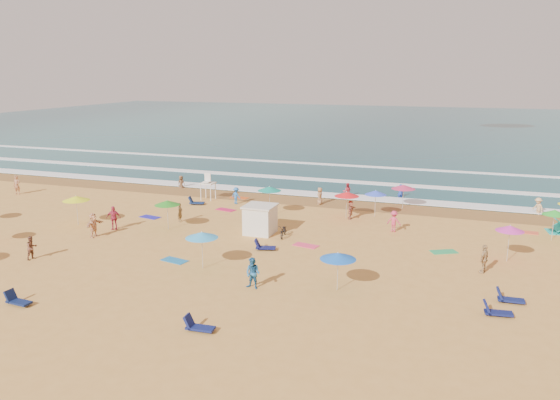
% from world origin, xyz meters
% --- Properties ---
extents(ground, '(220.00, 220.00, 0.00)m').
position_xyz_m(ground, '(0.00, 0.00, 0.00)').
color(ground, gold).
rests_on(ground, ground).
extents(ocean, '(220.00, 140.00, 0.18)m').
position_xyz_m(ocean, '(0.00, 84.00, 0.00)').
color(ocean, '#0C4756').
rests_on(ocean, ground).
extents(wet_sand, '(220.00, 220.00, 0.00)m').
position_xyz_m(wet_sand, '(0.00, 12.50, 0.01)').
color(wet_sand, olive).
rests_on(wet_sand, ground).
extents(surf_foam, '(200.00, 18.70, 0.05)m').
position_xyz_m(surf_foam, '(0.00, 21.32, 0.10)').
color(surf_foam, white).
rests_on(surf_foam, ground).
extents(cabana, '(2.00, 2.00, 2.00)m').
position_xyz_m(cabana, '(1.78, 1.52, 1.00)').
color(cabana, silver).
rests_on(cabana, ground).
extents(cabana_roof, '(2.20, 2.20, 0.12)m').
position_xyz_m(cabana_roof, '(1.78, 1.52, 2.06)').
color(cabana_roof, silver).
rests_on(cabana_roof, cabana).
extents(bicycle, '(0.87, 1.84, 0.93)m').
position_xyz_m(bicycle, '(3.68, 1.22, 0.46)').
color(bicycle, black).
rests_on(bicycle, ground).
extents(lifeguard_stand, '(1.20, 1.20, 2.10)m').
position_xyz_m(lifeguard_stand, '(-6.68, 9.99, 1.05)').
color(lifeguard_stand, white).
rests_on(lifeguard_stand, ground).
extents(beach_umbrellas, '(55.11, 26.56, 0.78)m').
position_xyz_m(beach_umbrellas, '(2.23, 1.18, 2.11)').
color(beach_umbrellas, orange).
rests_on(beach_umbrellas, ground).
extents(loungers, '(54.14, 22.88, 0.34)m').
position_xyz_m(loungers, '(3.83, -4.17, 0.17)').
color(loungers, '#0F194C').
rests_on(loungers, ground).
extents(towels, '(46.28, 25.59, 0.03)m').
position_xyz_m(towels, '(1.18, -0.30, 0.01)').
color(towels, '#DC5D1B').
rests_on(towels, ground).
extents(beachgoers, '(47.47, 25.63, 2.06)m').
position_xyz_m(beachgoers, '(0.16, 3.79, 0.77)').
color(beachgoers, tan).
rests_on(beachgoers, ground).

